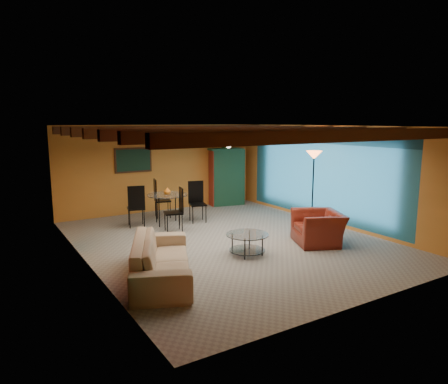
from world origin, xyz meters
TOP-DOWN VIEW (x-y plane):
  - room at (0.00, 0.11)m, footprint 6.52×8.01m
  - sofa at (-2.28, -1.35)m, footprint 1.91×2.71m
  - armchair at (1.66, -1.27)m, footprint 1.39×1.46m
  - coffee_table at (-0.21, -1.08)m, footprint 0.94×0.94m
  - dining_table at (-0.57, 2.24)m, footprint 2.69×2.69m
  - armoire at (2.20, 3.70)m, footprint 1.14×0.71m
  - floor_lamp at (2.65, -0.02)m, footprint 0.48×0.48m
  - ceiling_fan at (0.00, 0.00)m, footprint 1.50×1.50m
  - painting at (-0.90, 3.96)m, footprint 1.05×0.03m
  - potted_plant at (2.20, 3.70)m, footprint 0.46×0.40m
  - vase at (-0.57, 2.24)m, footprint 0.24×0.24m

SIDE VIEW (x-z plane):
  - coffee_table at x=-0.21m, z-range 0.00..0.47m
  - sofa at x=-2.28m, z-range 0.00..0.74m
  - armchair at x=1.66m, z-range 0.00..0.75m
  - dining_table at x=-0.57m, z-range 0.00..1.15m
  - armoire at x=2.20m, z-range 0.00..1.86m
  - floor_lamp at x=2.65m, z-range 0.00..2.05m
  - vase at x=-0.57m, z-range 1.15..1.36m
  - painting at x=-0.90m, z-range 1.32..1.97m
  - potted_plant at x=2.20m, z-range 1.86..2.34m
  - ceiling_fan at x=0.00m, z-range 2.14..2.58m
  - room at x=0.00m, z-range 1.01..3.72m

